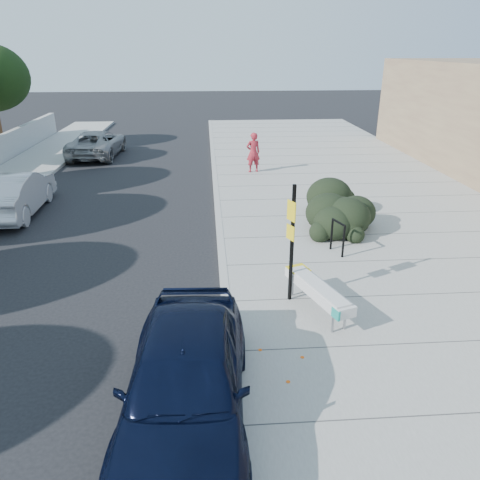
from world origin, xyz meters
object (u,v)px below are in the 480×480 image
Objects in this scene: bike_rack at (338,234)px; pedestrian at (253,152)px; bench at (318,290)px; sedan_navy at (186,379)px; wagon_silver at (14,193)px; suv_silver at (97,144)px; sign_post at (292,238)px.

pedestrian is at bearing 80.32° from bike_rack.
sedan_navy reaches higher than bench.
wagon_silver reaches higher than suv_silver.
sign_post reaches higher than wagon_silver.
sedan_navy is 2.63× the size of pedestrian.
wagon_silver is at bearing 121.10° from bench.
sign_post is at bearing 60.41° from sedan_navy.
bike_rack is 0.35× the size of sign_post.
pedestrian reaches higher than wagon_silver.
bench is 4.20m from sedan_navy.
sign_post reaches higher than bike_rack.
sedan_navy reaches higher than wagon_silver.
sign_post is 0.54× the size of suv_silver.
sedan_navy is at bearing 108.26° from suv_silver.
bike_rack is 11.89m from wagon_silver.
wagon_silver is (-9.02, 7.39, -0.96)m from sign_post.
bike_rack is at bearing 31.57° from sign_post.
sedan_navy is 1.03× the size of wagon_silver.
sign_post is at bearing 75.67° from pedestrian.
bench is 13.12m from pedestrian.
pedestrian is at bearing 153.31° from suv_silver.
bike_rack is 0.20× the size of sedan_navy.
sedan_navy reaches higher than suv_silver.
bike_rack is at bearing 127.00° from suv_silver.
pedestrian is (0.36, 12.52, -0.66)m from sign_post.
sign_post is 1.51× the size of pedestrian.
pedestrian reaches higher than sedan_navy.
suv_silver is (0.95, 9.92, -0.07)m from wagon_silver.
suv_silver is at bearing 96.63° from bench.
pedestrian is (2.68, 16.17, 0.25)m from sedan_navy.
pedestrian is at bearing 83.48° from sedan_navy.
suv_silver reaches higher than bike_rack.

